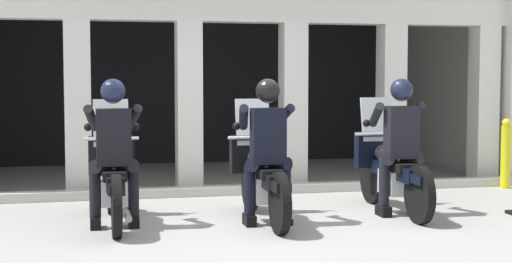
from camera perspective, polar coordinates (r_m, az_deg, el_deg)
ground_plane at (r=11.45m, az=-2.93°, el=-3.94°), size 80.00×80.00×0.00m
station_building at (r=12.82m, az=-2.89°, el=5.22°), size 8.67×4.17×2.97m
kerb_strip at (r=10.49m, az=-0.52°, el=-4.35°), size 8.17×0.24×0.12m
motorcycle_left at (r=8.54m, az=-10.61°, el=-3.40°), size 0.62×2.04×1.35m
police_officer_left at (r=8.21m, az=-10.58°, el=-0.62°), size 0.63×0.61×1.58m
motorcycle_center at (r=8.56m, az=0.41°, el=-3.31°), size 0.62×2.04×1.35m
police_officer_center at (r=8.24m, az=0.85°, el=-0.53°), size 0.63×0.61×1.58m
motorcycle_right at (r=9.25m, az=9.99°, el=-2.81°), size 0.62×2.04×1.35m
police_officer_right at (r=8.95m, az=10.72°, el=-0.23°), size 0.63×0.61×1.58m
bollard_kerbside at (r=11.55m, az=18.13°, el=-1.58°), size 0.14×0.14×1.01m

